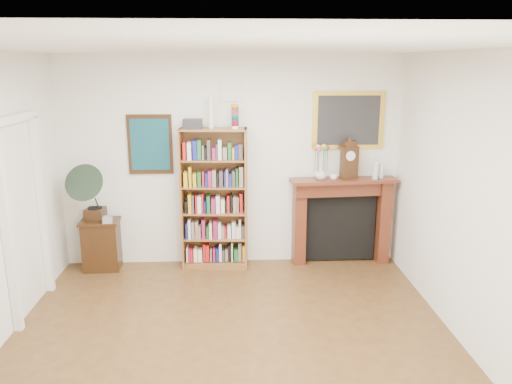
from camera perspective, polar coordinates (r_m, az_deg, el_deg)
room at (r=4.23m, az=-2.95°, el=-3.10°), size 4.51×5.01×2.81m
door_casing at (r=5.86m, az=-25.01°, el=-0.87°), size 0.08×1.02×2.17m
teal_poster at (r=6.68m, az=-12.01°, el=5.34°), size 0.58×0.04×0.78m
small_picture at (r=6.52m, az=-3.00°, el=11.61°), size 0.26×0.04×0.30m
gilt_painting at (r=6.72m, az=10.51°, el=8.06°), size 0.95×0.04×0.75m
bookshelf at (r=6.56m, az=-4.80°, el=0.08°), size 0.88×0.36×2.16m
side_cabinet at (r=6.97m, az=-17.23°, el=-5.76°), size 0.51×0.38×0.68m
fireplace at (r=6.88m, az=9.72°, el=-2.36°), size 1.44×0.44×1.20m
gramophone at (r=6.70m, az=-18.41°, el=0.33°), size 0.52×0.63×0.78m
cd_stack at (r=6.72m, az=-16.60°, el=-3.04°), size 0.14×0.14×0.08m
mantel_clock at (r=6.67m, az=10.61°, el=3.55°), size 0.24×0.16×0.50m
flower_vase at (r=6.60m, az=7.40°, el=2.17°), size 0.20×0.20×0.17m
teacup at (r=6.61m, az=8.87°, el=1.71°), size 0.11×0.11×0.07m
bottle_left at (r=6.75m, az=13.52°, el=2.46°), size 0.07×0.07×0.24m
bottle_right at (r=6.82m, az=14.13°, el=2.37°), size 0.06×0.06×0.20m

